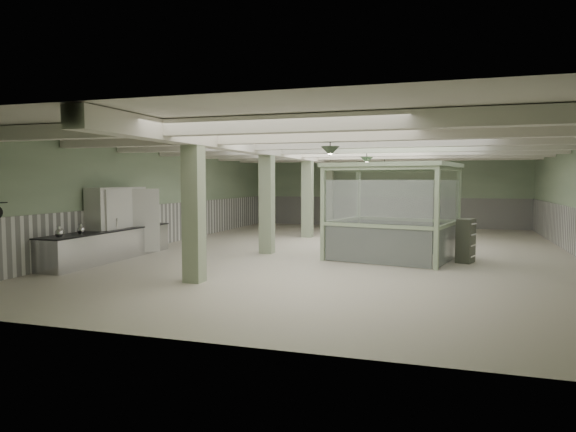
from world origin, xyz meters
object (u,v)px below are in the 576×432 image
(filing_cabinet, at_px, (466,241))
(guard_booth, at_px, (393,196))
(walkin_cooler, at_px, (118,223))
(prep_counter, at_px, (110,244))

(filing_cabinet, bearing_deg, guard_booth, -164.52)
(filing_cabinet, bearing_deg, walkin_cooler, -149.55)
(walkin_cooler, xyz_separation_m, filing_cabinet, (10.25, 2.08, -0.43))
(prep_counter, height_order, walkin_cooler, walkin_cooler)
(prep_counter, xyz_separation_m, filing_cabinet, (10.17, 2.63, 0.17))
(prep_counter, bearing_deg, walkin_cooler, 98.55)
(walkin_cooler, bearing_deg, filing_cabinet, 11.44)
(prep_counter, height_order, guard_booth, guard_booth)
(walkin_cooler, bearing_deg, prep_counter, -81.45)
(prep_counter, height_order, filing_cabinet, filing_cabinet)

